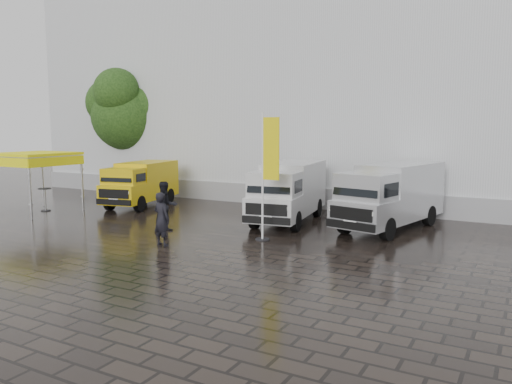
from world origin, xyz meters
The scene contains 12 objects.
ground centered at (0.00, 0.00, 0.00)m, with size 120.00×120.00×0.00m, color black.
exhibition_hall centered at (2.00, 16.00, 6.00)m, with size 44.00×16.00×12.00m, color silver.
hall_plinth centered at (2.00, 7.95, 0.50)m, with size 44.00×0.15×1.00m, color gray.
van_yellow centered at (-9.11, 4.40, 1.09)m, with size 1.81×4.71×2.17m, color #DAB70B, non-canonical shape.
van_white centered at (-0.91, 4.18, 1.21)m, with size 1.86×5.59×2.42m, color silver, non-canonical shape.
van_silver centered at (3.13, 4.70, 1.25)m, with size 1.92×5.75×2.49m, color silver, non-canonical shape.
canopy_tent centered at (-12.11, 0.72, 2.57)m, with size 3.00×3.00×2.75m.
flagpole centered at (-0.09, 0.71, 2.42)m, with size 0.88×0.50×4.40m.
tree centered at (-13.89, 8.70, 4.87)m, with size 4.23×4.26×7.59m.
cocktail_table centered at (-12.06, 1.14, 0.54)m, with size 0.60×0.60×1.08m, color black.
person_front centered at (-2.76, -1.66, 0.89)m, with size 0.65×0.43×1.79m, color black.
person_tent centered at (-4.13, 0.22, 0.94)m, with size 0.92×0.71×1.88m, color black.
Camera 1 is at (7.79, -14.27, 3.86)m, focal length 35.00 mm.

